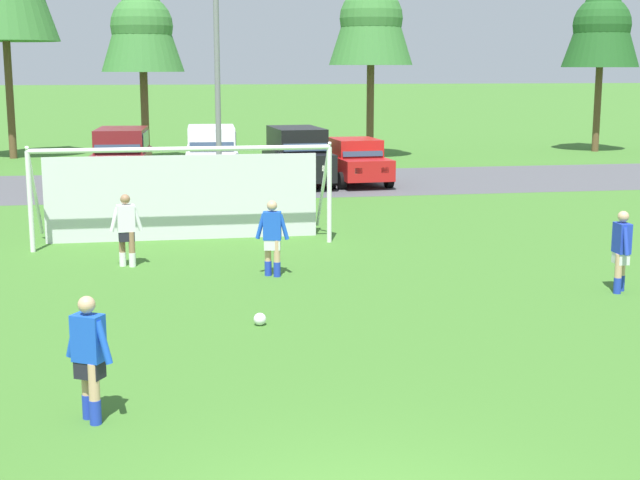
# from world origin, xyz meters

# --- Properties ---
(ground_plane) EXTENTS (400.00, 400.00, 0.00)m
(ground_plane) POSITION_xyz_m (0.00, 15.00, 0.00)
(ground_plane) COLOR #3D7028
(parking_lot_strip) EXTENTS (52.00, 8.40, 0.01)m
(parking_lot_strip) POSITION_xyz_m (0.00, 26.71, 0.00)
(parking_lot_strip) COLOR #4C4C51
(parking_lot_strip) RESTS_ON ground
(soccer_ball) EXTENTS (0.22, 0.22, 0.22)m
(soccer_ball) POSITION_xyz_m (-0.14, 7.32, 0.11)
(soccer_ball) COLOR white
(soccer_ball) RESTS_ON ground
(soccer_goal) EXTENTS (7.44, 1.97, 2.57)m
(soccer_goal) POSITION_xyz_m (-1.22, 15.40, 1.29)
(soccer_goal) COLOR white
(soccer_goal) RESTS_ON ground
(player_striker_near) EXTENTS (0.72, 0.31, 1.64)m
(player_striker_near) POSITION_xyz_m (0.54, 11.04, 0.82)
(player_striker_near) COLOR tan
(player_striker_near) RESTS_ON ground
(player_midfield_center) EXTENTS (0.33, 0.73, 1.64)m
(player_midfield_center) POSITION_xyz_m (7.18, 8.45, 0.82)
(player_midfield_center) COLOR tan
(player_midfield_center) RESTS_ON ground
(player_winger_left) EXTENTS (0.64, 0.51, 1.64)m
(player_winger_left) POSITION_xyz_m (-2.72, 3.34, 0.82)
(player_winger_left) COLOR tan
(player_winger_left) RESTS_ON ground
(player_winger_right) EXTENTS (0.75, 0.29, 1.64)m
(player_winger_right) POSITION_xyz_m (-2.56, 12.57, 0.82)
(player_winger_right) COLOR #936B4C
(player_winger_right) RESTS_ON ground
(parked_car_slot_far_left) EXTENTS (2.37, 4.72, 2.16)m
(parked_car_slot_far_left) POSITION_xyz_m (-3.16, 26.72, 1.11)
(parked_car_slot_far_left) COLOR maroon
(parked_car_slot_far_left) RESTS_ON ground
(parked_car_slot_left) EXTENTS (2.31, 4.69, 2.16)m
(parked_car_slot_left) POSITION_xyz_m (0.19, 27.21, 1.11)
(parked_car_slot_left) COLOR silver
(parked_car_slot_left) RESTS_ON ground
(parked_car_slot_center_left) EXTENTS (2.37, 4.72, 2.16)m
(parked_car_slot_center_left) POSITION_xyz_m (3.34, 26.07, 1.11)
(parked_car_slot_center_left) COLOR black
(parked_car_slot_center_left) RESTS_ON ground
(parked_car_slot_center) EXTENTS (2.24, 4.31, 1.72)m
(parked_car_slot_center) POSITION_xyz_m (5.57, 25.93, 0.88)
(parked_car_slot_center) COLOR red
(parked_car_slot_center) RESTS_ON ground
(tree_center_back) EXTENTS (3.75, 3.75, 10.01)m
(tree_center_back) POSITION_xyz_m (-2.39, 35.37, 6.88)
(tree_center_back) COLOR brown
(tree_center_back) RESTS_ON ground
(tree_mid_right) EXTENTS (4.03, 4.03, 10.74)m
(tree_mid_right) POSITION_xyz_m (8.38, 35.73, 7.38)
(tree_mid_right) COLOR brown
(tree_mid_right) RESTS_ON ground
(tree_right_edge) EXTENTS (3.93, 3.93, 10.48)m
(tree_right_edge) POSITION_xyz_m (20.87, 37.01, 7.20)
(tree_right_edge) COLOR brown
(tree_right_edge) RESTS_ON ground
(street_lamp) EXTENTS (2.00, 0.32, 7.82)m
(street_lamp) POSITION_xyz_m (0.32, 22.13, 4.05)
(street_lamp) COLOR slate
(street_lamp) RESTS_ON ground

